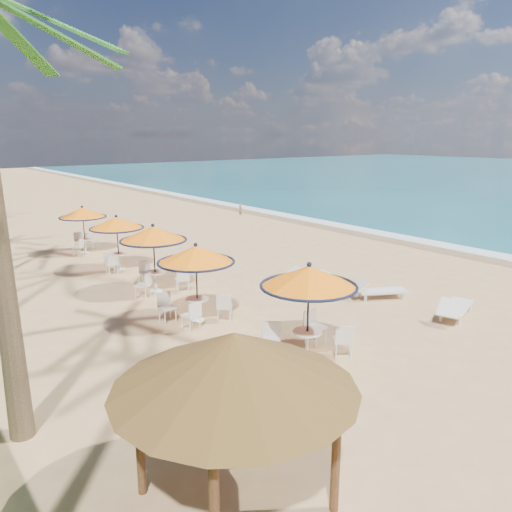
{
  "coord_description": "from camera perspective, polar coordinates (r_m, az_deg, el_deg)",
  "views": [
    {
      "loc": [
        -12.36,
        -8.26,
        5.24
      ],
      "look_at": [
        -2.22,
        4.86,
        1.2
      ],
      "focal_mm": 35.0,
      "sensor_mm": 36.0,
      "label": 1
    }
  ],
  "objects": [
    {
      "name": "station_3",
      "position": [
        20.28,
        -15.71,
        3.08
      ],
      "size": [
        2.12,
        2.12,
        2.21
      ],
      "color": "black",
      "rests_on": "ground"
    },
    {
      "name": "ground",
      "position": [
        15.76,
        17.58,
        -6.39
      ],
      "size": [
        160.0,
        160.0,
        0.0
      ],
      "primitive_type": "plane",
      "color": "tan",
      "rests_on": "ground"
    },
    {
      "name": "foam_strip",
      "position": [
        28.81,
        11.98,
        2.92
      ],
      "size": [
        1.2,
        140.0,
        0.04
      ],
      "primitive_type": "cube",
      "color": "white",
      "rests_on": "ground"
    },
    {
      "name": "wetsand_band",
      "position": [
        28.14,
        10.78,
        2.72
      ],
      "size": [
        1.4,
        140.0,
        0.02
      ],
      "primitive_type": "cube",
      "color": "olive",
      "rests_on": "ground"
    },
    {
      "name": "lounger_mid",
      "position": [
        16.81,
        13.64,
        -3.76
      ],
      "size": [
        1.91,
        1.41,
        0.67
      ],
      "rotation": [
        0.0,
        0.0,
        -0.51
      ],
      "color": "silver",
      "rests_on": "ground"
    },
    {
      "name": "station_1",
      "position": [
        14.13,
        -6.91,
        -0.98
      ],
      "size": [
        2.21,
        2.21,
        2.31
      ],
      "color": "black",
      "rests_on": "ground"
    },
    {
      "name": "station_4",
      "position": [
        23.8,
        -19.2,
        4.1
      ],
      "size": [
        2.08,
        2.14,
        2.17
      ],
      "color": "black",
      "rests_on": "ground"
    },
    {
      "name": "lounger_far",
      "position": [
        18.26,
        5.81,
        -2.09
      ],
      "size": [
        1.81,
        0.73,
        0.63
      ],
      "rotation": [
        0.0,
        0.0,
        -0.1
      ],
      "color": "silver",
      "rests_on": "ground"
    },
    {
      "name": "lounger_near",
      "position": [
        15.76,
        21.8,
        -5.46
      ],
      "size": [
        2.11,
        1.22,
        0.72
      ],
      "rotation": [
        0.0,
        0.0,
        0.31
      ],
      "color": "silver",
      "rests_on": "ground"
    },
    {
      "name": "person",
      "position": [
        33.43,
        -1.78,
        5.42
      ],
      "size": [
        0.23,
        0.33,
        0.86
      ],
      "primitive_type": "imported",
      "rotation": [
        0.0,
        0.0,
        1.67
      ],
      "color": "#886345",
      "rests_on": "ground"
    },
    {
      "name": "palapa",
      "position": [
        6.96,
        -2.49,
        -11.99
      ],
      "size": [
        3.48,
        3.48,
        2.65
      ],
      "color": "brown",
      "rests_on": "ground"
    },
    {
      "name": "station_2",
      "position": [
        17.12,
        -11.6,
        1.56
      ],
      "size": [
        2.26,
        2.26,
        2.36
      ],
      "color": "black",
      "rests_on": "ground"
    },
    {
      "name": "station_0",
      "position": [
        11.74,
        6.08,
        -3.66
      ],
      "size": [
        2.3,
        2.3,
        2.4
      ],
      "color": "black",
      "rests_on": "ground"
    }
  ]
}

